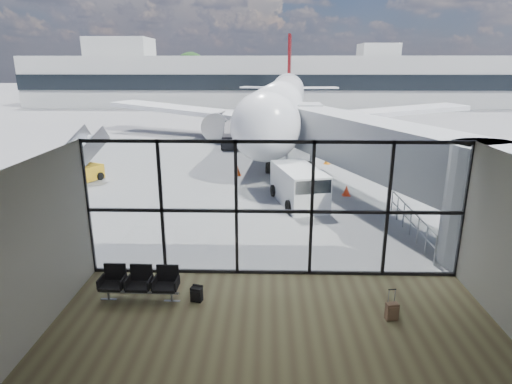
{
  "coord_description": "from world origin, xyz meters",
  "views": [
    {
      "loc": [
        -0.23,
        -12.89,
        6.69
      ],
      "look_at": [
        -0.65,
        3.0,
        1.94
      ],
      "focal_mm": 30.0,
      "sensor_mm": 36.0,
      "label": 1
    }
  ],
  "objects_px": {
    "backpack": "(196,294)",
    "service_van": "(299,186)",
    "seating_row": "(140,281)",
    "airliner": "(282,102)",
    "belt_loader": "(232,139)",
    "suitcase": "(392,311)",
    "mobile_stairs": "(76,172)"
  },
  "relations": [
    {
      "from": "seating_row",
      "to": "suitcase",
      "type": "xyz_separation_m",
      "value": [
        7.14,
        -0.94,
        -0.3
      ]
    },
    {
      "from": "backpack",
      "to": "seating_row",
      "type": "bearing_deg",
      "value": -168.46
    },
    {
      "from": "backpack",
      "to": "mobile_stairs",
      "type": "bearing_deg",
      "value": 141.37
    },
    {
      "from": "backpack",
      "to": "service_van",
      "type": "bearing_deg",
      "value": 84.87
    },
    {
      "from": "suitcase",
      "to": "seating_row",
      "type": "bearing_deg",
      "value": 162.91
    },
    {
      "from": "backpack",
      "to": "service_van",
      "type": "height_order",
      "value": "service_van"
    },
    {
      "from": "service_van",
      "to": "belt_loader",
      "type": "xyz_separation_m",
      "value": [
        -4.6,
        15.2,
        -0.27
      ]
    },
    {
      "from": "service_van",
      "to": "backpack",
      "type": "bearing_deg",
      "value": -125.9
    },
    {
      "from": "belt_loader",
      "to": "mobile_stairs",
      "type": "xyz_separation_m",
      "value": [
        -8.28,
        -11.42,
        -0.05
      ]
    },
    {
      "from": "service_van",
      "to": "seating_row",
      "type": "bearing_deg",
      "value": -134.61
    },
    {
      "from": "seating_row",
      "to": "backpack",
      "type": "distance_m",
      "value": 1.71
    },
    {
      "from": "suitcase",
      "to": "service_van",
      "type": "relative_size",
      "value": 0.2
    },
    {
      "from": "belt_loader",
      "to": "mobile_stairs",
      "type": "relative_size",
      "value": 1.1
    },
    {
      "from": "airliner",
      "to": "belt_loader",
      "type": "xyz_separation_m",
      "value": [
        -4.39,
        -6.63,
        -2.56
      ]
    },
    {
      "from": "airliner",
      "to": "mobile_stairs",
      "type": "height_order",
      "value": "airliner"
    },
    {
      "from": "suitcase",
      "to": "airliner",
      "type": "xyz_separation_m",
      "value": [
        -2.03,
        31.97,
        2.94
      ]
    },
    {
      "from": "suitcase",
      "to": "service_van",
      "type": "distance_m",
      "value": 10.32
    },
    {
      "from": "seating_row",
      "to": "airliner",
      "type": "relative_size",
      "value": 0.06
    },
    {
      "from": "airliner",
      "to": "belt_loader",
      "type": "bearing_deg",
      "value": -118.65
    },
    {
      "from": "backpack",
      "to": "mobile_stairs",
      "type": "distance_m",
      "value": 16.04
    },
    {
      "from": "belt_loader",
      "to": "airliner",
      "type": "bearing_deg",
      "value": 53.21
    },
    {
      "from": "seating_row",
      "to": "suitcase",
      "type": "relative_size",
      "value": 2.64
    },
    {
      "from": "backpack",
      "to": "mobile_stairs",
      "type": "height_order",
      "value": "mobile_stairs"
    },
    {
      "from": "seating_row",
      "to": "backpack",
      "type": "relative_size",
      "value": 4.71
    },
    {
      "from": "mobile_stairs",
      "to": "service_van",
      "type": "bearing_deg",
      "value": 8.43
    },
    {
      "from": "seating_row",
      "to": "backpack",
      "type": "height_order",
      "value": "seating_row"
    },
    {
      "from": "backpack",
      "to": "airliner",
      "type": "relative_size",
      "value": 0.01
    },
    {
      "from": "belt_loader",
      "to": "service_van",
      "type": "bearing_deg",
      "value": -76.44
    },
    {
      "from": "suitcase",
      "to": "service_van",
      "type": "bearing_deg",
      "value": 90.6
    },
    {
      "from": "belt_loader",
      "to": "mobile_stairs",
      "type": "bearing_deg",
      "value": -129.22
    },
    {
      "from": "airliner",
      "to": "service_van",
      "type": "height_order",
      "value": "airliner"
    },
    {
      "from": "airliner",
      "to": "belt_loader",
      "type": "relative_size",
      "value": 9.53
    }
  ]
}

